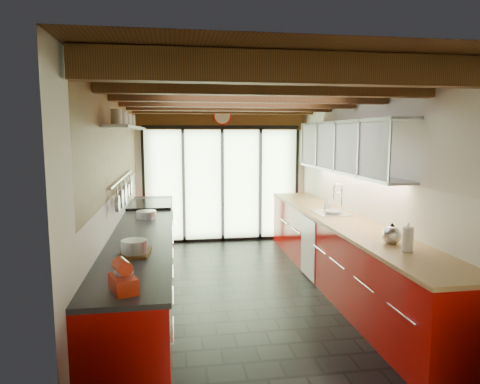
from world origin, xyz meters
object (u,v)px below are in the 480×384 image
(stand_mixer, at_px, (123,278))
(bowl, at_px, (333,212))
(kettle, at_px, (392,234))
(paper_towel, at_px, (408,240))
(soap_bottle, at_px, (328,205))

(stand_mixer, bearing_deg, bowl, 45.05)
(kettle, distance_m, paper_towel, 0.30)
(stand_mixer, xyz_separation_m, kettle, (2.54, 0.94, 0.01))
(kettle, height_order, bowl, kettle)
(stand_mixer, relative_size, bowl, 1.28)
(kettle, xyz_separation_m, paper_towel, (0.00, -0.30, 0.02))
(paper_towel, relative_size, soap_bottle, 1.40)
(stand_mixer, height_order, soap_bottle, stand_mixer)
(stand_mixer, xyz_separation_m, bowl, (2.54, 2.54, -0.07))
(soap_bottle, bearing_deg, stand_mixer, -132.54)
(paper_towel, xyz_separation_m, bowl, (0.00, 1.90, -0.09))
(stand_mixer, height_order, paper_towel, paper_towel)
(stand_mixer, distance_m, bowl, 3.60)
(stand_mixer, xyz_separation_m, paper_towel, (2.54, 0.64, 0.02))
(kettle, xyz_separation_m, bowl, (0.00, 1.60, -0.07))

